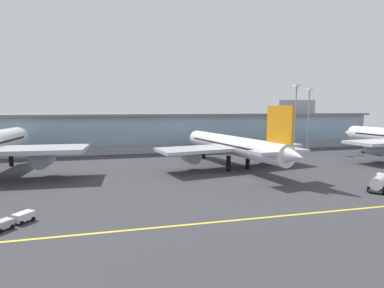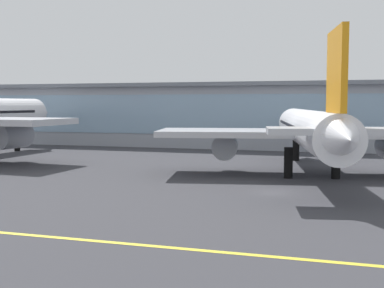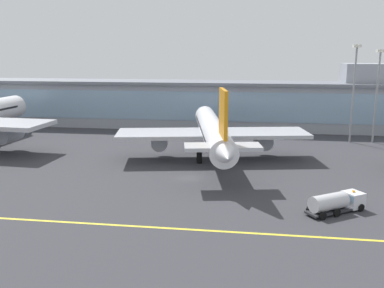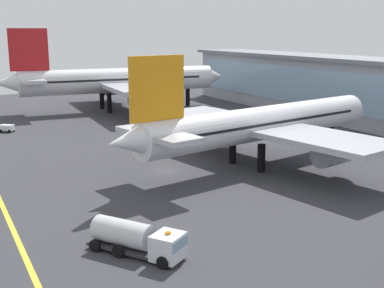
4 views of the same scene
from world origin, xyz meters
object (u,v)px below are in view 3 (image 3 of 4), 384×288
(fuel_tanker_truck, at_px, (337,202))
(apron_light_mast_centre, at_px, (378,82))
(apron_light_mast_west, at_px, (354,79))
(airliner_near_right, at_px, (213,132))

(fuel_tanker_truck, xyz_separation_m, apron_light_mast_centre, (17.53, 49.56, 13.37))
(apron_light_mast_west, bearing_deg, airliner_near_right, -145.70)
(apron_light_mast_west, distance_m, apron_light_mast_centre, 5.62)
(apron_light_mast_west, relative_size, apron_light_mast_centre, 1.05)
(fuel_tanker_truck, bearing_deg, apron_light_mast_west, 42.15)
(apron_light_mast_west, height_order, apron_light_mast_centre, apron_light_mast_west)
(airliner_near_right, xyz_separation_m, apron_light_mast_centre, (37.76, 22.42, 8.97))
(airliner_near_right, bearing_deg, fuel_tanker_truck, -154.06)
(fuel_tanker_truck, bearing_deg, airliner_near_right, 92.53)
(apron_light_mast_west, bearing_deg, fuel_tanker_truck, -103.69)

